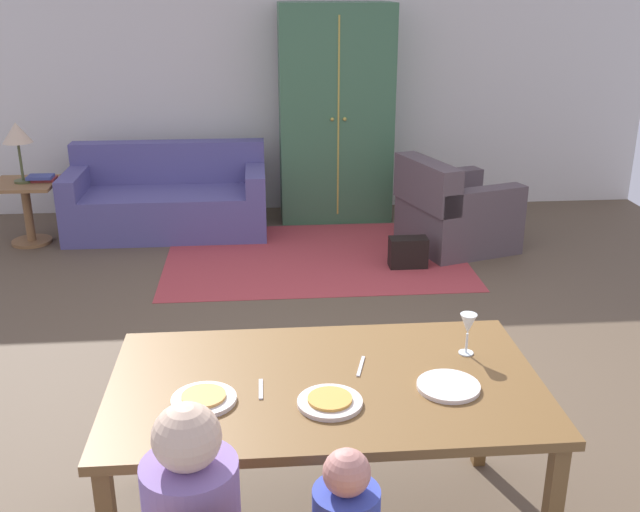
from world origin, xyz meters
The scene contains 20 objects.
ground_plane centered at (0.00, 0.41, -0.01)m, with size 7.43×6.03×0.02m, color brown.
back_wall centered at (0.00, 3.48, 1.35)m, with size 7.43×0.10×2.70m, color silver.
dining_table centered at (-0.13, -1.59, 0.69)m, with size 1.74×0.99×0.76m.
plate_near_man centered at (-0.61, -1.71, 0.77)m, with size 0.25×0.25×0.02m, color silver.
pizza_near_man centered at (-0.61, -1.71, 0.78)m, with size 0.17×0.17×0.01m, color gold.
plate_near_child centered at (-0.13, -1.77, 0.77)m, with size 0.25×0.25×0.02m, color silver.
pizza_near_child centered at (-0.13, -1.77, 0.78)m, with size 0.17×0.17×0.01m, color gold.
plate_near_woman centered at (0.35, -1.69, 0.77)m, with size 0.25×0.25×0.02m, color white.
wine_glass centered at (0.50, -1.41, 0.89)m, with size 0.07×0.07×0.19m.
fork centered at (-0.39, -1.64, 0.76)m, with size 0.02×0.15×0.01m, color silver.
knife centered at (0.03, -1.49, 0.76)m, with size 0.01×0.17×0.01m, color silver.
area_rug centered at (0.09, 1.87, 0.00)m, with size 2.60×1.80×0.01m, color #A4363B.
couch centered at (-1.26, 2.73, 0.30)m, with size 1.86×0.86×0.82m.
armchair centered at (1.36, 2.05, 0.32)m, with size 1.08×1.07×0.82m.
armoire centered at (0.39, 3.09, 1.05)m, with size 1.10×0.59×2.10m.
side_table centered at (-2.50, 2.47, 0.38)m, with size 0.56×0.56×0.58m.
table_lamp centered at (-2.50, 2.47, 1.01)m, with size 0.26×0.26×0.54m.
book_lower centered at (-2.33, 2.51, 0.59)m, with size 0.22×0.16×0.03m, color #9C3032.
book_upper centered at (-2.35, 2.48, 0.62)m, with size 0.22×0.16×0.03m, color #3A4386.
handbag centered at (0.86, 1.57, 0.13)m, with size 0.32×0.16×0.26m, color black.
Camera 1 is at (-0.37, -4.18, 2.26)m, focal length 41.34 mm.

